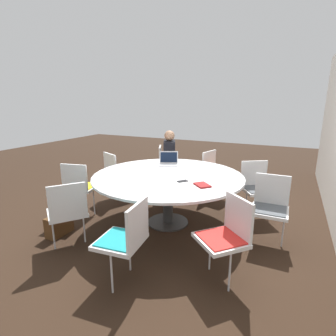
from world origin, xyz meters
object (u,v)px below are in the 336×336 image
at_px(chair_3, 67,209).
at_px(chair_0, 166,163).
at_px(laptop, 169,162).
at_px(spiral_notebook, 202,185).
at_px(chair_6, 270,204).
at_px(handbag, 59,225).
at_px(cell_phone, 182,181).
at_px(chair_8, 215,170).
at_px(chair_7, 257,185).
at_px(chair_4, 126,236).
at_px(chair_2, 80,184).
at_px(chair_1, 117,171).
at_px(chair_5, 227,232).
at_px(person_0, 170,156).

bearing_deg(chair_3, chair_0, 36.53).
bearing_deg(laptop, spiral_notebook, -68.00).
distance_m(chair_0, chair_6, 2.58).
relative_size(chair_6, handbag, 2.40).
bearing_deg(cell_phone, chair_8, 179.75).
height_order(chair_7, spiral_notebook, chair_7).
distance_m(chair_0, chair_4, 3.04).
bearing_deg(chair_2, chair_7, 13.14).
bearing_deg(spiral_notebook, cell_phone, -101.71).
bearing_deg(chair_8, chair_2, -28.32).
height_order(chair_1, chair_5, same).
relative_size(laptop, cell_phone, 2.49).
relative_size(chair_0, chair_5, 1.00).
relative_size(person_0, cell_phone, 7.91).
relative_size(chair_5, laptop, 2.26).
bearing_deg(chair_0, chair_2, -41.80).
height_order(chair_3, chair_6, same).
bearing_deg(chair_5, chair_7, -49.50).
xyz_separation_m(chair_1, chair_4, (1.89, 1.49, 0.00)).
bearing_deg(chair_2, spiral_notebook, -9.32).
xyz_separation_m(chair_3, handbag, (-0.19, -0.40, -0.38)).
distance_m(chair_1, chair_2, 0.88).
bearing_deg(chair_1, chair_4, -26.88).
height_order(person_0, spiral_notebook, person_0).
relative_size(chair_0, chair_3, 1.00).
bearing_deg(chair_6, cell_phone, 14.16).
xyz_separation_m(chair_0, laptop, (0.97, 0.51, 0.28)).
relative_size(chair_1, chair_2, 1.00).
relative_size(chair_6, spiral_notebook, 3.38).
height_order(chair_4, chair_7, same).
relative_size(chair_2, laptop, 2.26).
height_order(person_0, handbag, person_0).
distance_m(chair_7, spiral_notebook, 1.22).
bearing_deg(chair_0, spiral_notebook, 13.05).
bearing_deg(person_0, chair_5, 12.26).
distance_m(chair_0, chair_7, 2.01).
bearing_deg(chair_6, spiral_notebook, 22.98).
height_order(chair_4, chair_5, same).
xyz_separation_m(chair_1, chair_6, (0.45, 2.67, 0.00)).
relative_size(chair_2, handbag, 2.40).
bearing_deg(chair_5, chair_0, -10.05).
distance_m(chair_0, chair_2, 1.95).
xyz_separation_m(chair_8, person_0, (0.03, -0.89, 0.19)).
relative_size(chair_1, cell_phone, 5.62).
bearing_deg(chair_1, chair_8, 52.30).
bearing_deg(spiral_notebook, chair_7, 153.49).
relative_size(chair_5, handbag, 2.40).
xyz_separation_m(chair_1, laptop, (-0.02, 1.04, 0.28)).
bearing_deg(chair_3, chair_7, -7.36).
height_order(chair_1, spiral_notebook, chair_1).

